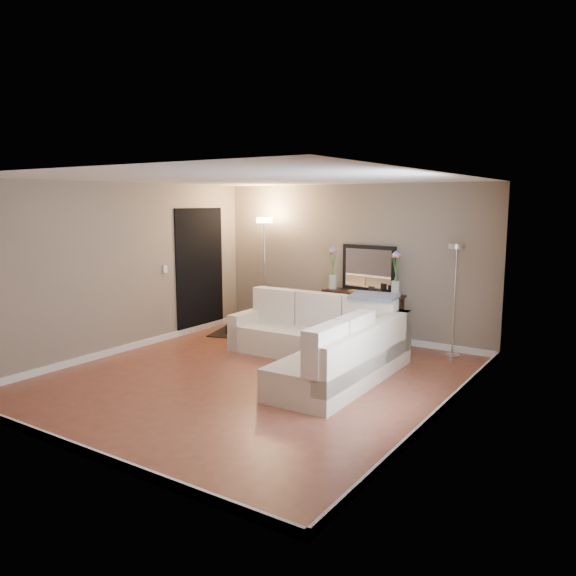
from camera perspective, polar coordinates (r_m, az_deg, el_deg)
The scene contains 23 objects.
floor at distance 7.56m, azimuth -3.37°, elevation -9.08°, with size 5.00×5.50×0.01m, color brown.
ceiling at distance 7.21m, azimuth -3.56°, elevation 11.08°, with size 5.00×5.50×0.01m, color white.
wall_back at distance 9.61m, azimuth 6.44°, elevation 2.67°, with size 5.00×0.02×2.60m, color gray.
wall_front at distance 5.35m, azimuth -21.45°, elevation -2.75°, with size 5.00×0.02×2.60m, color gray.
wall_left at distance 8.99m, azimuth -16.40°, elevation 1.95°, with size 0.02×5.50×2.60m, color gray.
wall_right at distance 6.12m, azimuth 15.71°, elevation -1.08°, with size 0.02×5.50×2.60m, color gray.
baseboard_back at distance 9.80m, azimuth 6.25°, elevation -4.63°, with size 5.00×0.03×0.10m, color white.
baseboard_front at distance 5.74m, azimuth -20.52°, elevation -15.04°, with size 5.00×0.03×0.10m, color white.
baseboard_left at distance 9.20m, azimuth -15.96°, elevation -5.81°, with size 0.03×5.50×0.10m, color white.
baseboard_right at distance 6.46m, azimuth 15.02°, elevation -12.05°, with size 0.03×5.50×0.10m, color white.
doorway at distance 10.17m, azimuth -8.93°, elevation 1.82°, with size 0.02×1.20×2.20m, color black.
switch_plate at distance 9.55m, azimuth -12.37°, elevation 1.88°, with size 0.02×0.08×0.12m, color white.
sectional_sofa at distance 7.95m, azimuth 3.62°, elevation -5.56°, with size 2.69×2.55×0.93m.
throw_blanket at distance 8.20m, azimuth 8.71°, elevation -0.85°, with size 0.67×0.39×0.05m, color slate.
console_table at distance 9.34m, azimuth 7.10°, elevation -2.61°, with size 1.41×0.47×0.85m.
leaning_mirror at distance 9.34m, azimuth 8.19°, elevation 1.98°, with size 0.98×0.12×0.76m.
table_decor at distance 9.20m, azimuth 7.46°, elevation -0.35°, with size 0.59×0.14×0.14m.
flower_vase_left at distance 9.50m, azimuth 4.58°, elevation 1.65°, with size 0.16×0.14×0.73m.
flower_vase_right at distance 8.92m, azimuth 10.88°, elevation 1.05°, with size 0.16×0.14×0.73m.
floor_lamp_lit at distance 10.10m, azimuth -2.39°, elevation 3.76°, with size 0.36×0.36×2.03m.
floor_lamp_unlit at distance 8.63m, azimuth 16.65°, elevation 1.03°, with size 0.26×0.26×1.70m.
charcoal_rug at distance 10.01m, azimuth -3.66°, elevation -4.55°, with size 1.32×0.99×0.02m, color black.
black_bag at distance 9.97m, azimuth -5.07°, elevation -4.38°, with size 0.37×0.26×0.24m, color black.
Camera 1 is at (4.32, -5.76, 2.31)m, focal length 35.00 mm.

